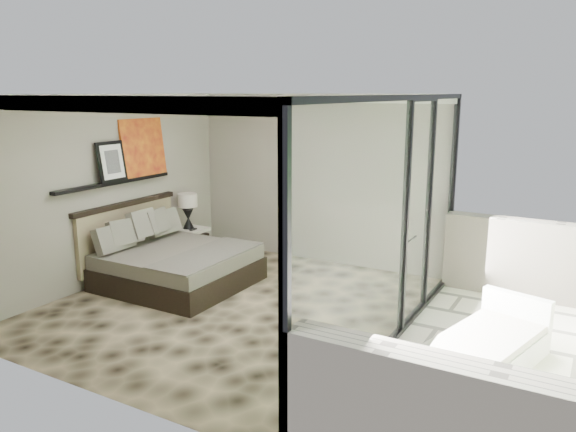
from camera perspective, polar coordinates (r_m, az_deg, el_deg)
The scene contains 13 objects.
floor at distance 7.72m, azimuth -5.66°, elevation -9.07°, with size 5.00×5.00×0.00m, color black.
ceiling at distance 7.18m, azimuth -6.15°, elevation 12.12°, with size 4.50×5.00×0.02m, color silver.
back_wall at distance 9.42m, azimuth 2.94°, elevation 3.76°, with size 4.50×0.02×2.80m, color gray.
left_wall at distance 8.80m, azimuth -17.88°, elevation 2.55°, with size 0.02×5.00×2.80m, color gray.
glass_wall at distance 6.31m, azimuth 10.99°, elevation -0.83°, with size 0.08×5.00×2.80m, color white.
terrace_slab at distance 6.52m, azimuth 23.43°, elevation -14.92°, with size 3.00×5.00×0.12m, color beige.
picture_ledge at distance 8.80m, azimuth -17.18°, elevation 3.26°, with size 0.12×2.20×0.05m, color black.
bed at distance 8.61m, azimuth -11.64°, elevation -4.63°, with size 2.02×1.96×1.12m.
nightstand at distance 9.93m, azimuth -9.71°, elevation -2.82°, with size 0.47×0.47×0.47m, color black.
table_lamp at distance 9.78m, azimuth -10.15°, elevation 0.99°, with size 0.33×0.33×0.61m.
abstract_canvas at distance 9.20m, azimuth -14.51°, elevation 6.78°, with size 0.04×0.90×0.90m, color #A0230D.
framed_print at distance 8.68m, azimuth -17.49°, elevation 5.29°, with size 0.03×0.50×0.60m, color black.
lounger at distance 6.45m, azimuth 19.64°, elevation -12.45°, with size 1.15×1.70×0.61m.
Camera 1 is at (4.19, -5.83, 2.83)m, focal length 35.00 mm.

